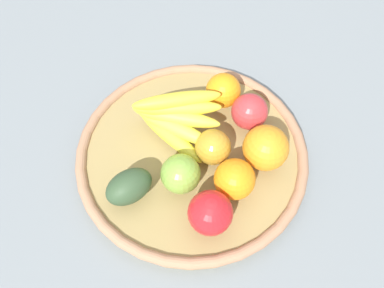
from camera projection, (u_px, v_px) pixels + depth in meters
name	position (u px, v px, depth m)	size (l,w,h in m)	color
ground_plane	(192.00, 159.00, 0.79)	(2.40, 2.40, 0.00)	slate
basket	(192.00, 154.00, 0.77)	(0.44, 0.44, 0.04)	#98814C
banana_bunch	(175.00, 118.00, 0.74)	(0.17, 0.14, 0.08)	yellow
apple_0	(181.00, 174.00, 0.69)	(0.07, 0.07, 0.07)	#79A33A
avocado	(129.00, 187.00, 0.68)	(0.08, 0.06, 0.06)	#324A2D
orange_2	(235.00, 179.00, 0.68)	(0.07, 0.07, 0.07)	orange
apple_3	(210.00, 213.00, 0.65)	(0.08, 0.08, 0.08)	red
apple_1	(249.00, 112.00, 0.76)	(0.07, 0.07, 0.07)	red
orange_0	(266.00, 148.00, 0.71)	(0.08, 0.08, 0.08)	orange
orange_1	(223.00, 91.00, 0.78)	(0.07, 0.07, 0.07)	orange
apple_2	(213.00, 147.00, 0.72)	(0.07, 0.07, 0.07)	#B98927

